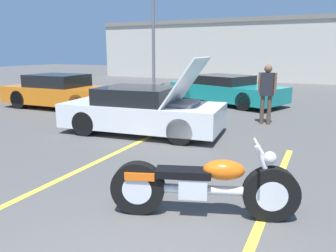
{
  "coord_description": "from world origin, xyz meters",
  "views": [
    {
      "loc": [
        1.3,
        -1.8,
        2.11
      ],
      "look_at": [
        -1.19,
        3.34,
        0.8
      ],
      "focal_mm": 35.0,
      "sensor_mm": 36.0,
      "label": 1
    }
  ],
  "objects_px": {
    "parked_car_mid_row": "(226,90)",
    "show_car_hood_open": "(143,111)",
    "motorcycle": "(203,186)",
    "parked_car_left_row": "(61,92)",
    "light_pole": "(154,17)",
    "spectator_near_motorcycle": "(267,89)"
  },
  "relations": [
    {
      "from": "show_car_hood_open",
      "to": "parked_car_left_row",
      "type": "bearing_deg",
      "value": 150.54
    },
    {
      "from": "light_pole",
      "to": "parked_car_left_row",
      "type": "distance_m",
      "value": 8.23
    },
    {
      "from": "parked_car_left_row",
      "to": "show_car_hood_open",
      "type": "bearing_deg",
      "value": -25.17
    },
    {
      "from": "motorcycle",
      "to": "parked_car_mid_row",
      "type": "relative_size",
      "value": 0.46
    },
    {
      "from": "light_pole",
      "to": "parked_car_left_row",
      "type": "relative_size",
      "value": 1.6
    },
    {
      "from": "light_pole",
      "to": "motorcycle",
      "type": "height_order",
      "value": "light_pole"
    },
    {
      "from": "parked_car_mid_row",
      "to": "parked_car_left_row",
      "type": "distance_m",
      "value": 6.49
    },
    {
      "from": "show_car_hood_open",
      "to": "light_pole",
      "type": "bearing_deg",
      "value": 110.03
    },
    {
      "from": "light_pole",
      "to": "parked_car_mid_row",
      "type": "bearing_deg",
      "value": -35.42
    },
    {
      "from": "light_pole",
      "to": "spectator_near_motorcycle",
      "type": "height_order",
      "value": "light_pole"
    },
    {
      "from": "motorcycle",
      "to": "parked_car_left_row",
      "type": "relative_size",
      "value": 0.52
    },
    {
      "from": "light_pole",
      "to": "spectator_near_motorcycle",
      "type": "bearing_deg",
      "value": -43.43
    },
    {
      "from": "parked_car_left_row",
      "to": "parked_car_mid_row",
      "type": "bearing_deg",
      "value": 33.15
    },
    {
      "from": "motorcycle",
      "to": "spectator_near_motorcycle",
      "type": "relative_size",
      "value": 1.34
    },
    {
      "from": "motorcycle",
      "to": "spectator_near_motorcycle",
      "type": "distance_m",
      "value": 6.1
    },
    {
      "from": "show_car_hood_open",
      "to": "parked_car_mid_row",
      "type": "height_order",
      "value": "show_car_hood_open"
    },
    {
      "from": "light_pole",
      "to": "parked_car_mid_row",
      "type": "distance_m",
      "value": 7.32
    },
    {
      "from": "parked_car_mid_row",
      "to": "spectator_near_motorcycle",
      "type": "height_order",
      "value": "spectator_near_motorcycle"
    },
    {
      "from": "show_car_hood_open",
      "to": "parked_car_left_row",
      "type": "height_order",
      "value": "show_car_hood_open"
    },
    {
      "from": "parked_car_mid_row",
      "to": "show_car_hood_open",
      "type": "bearing_deg",
      "value": -74.04
    },
    {
      "from": "light_pole",
      "to": "parked_car_left_row",
      "type": "xyz_separation_m",
      "value": [
        -0.02,
        -7.5,
        -3.38
      ]
    },
    {
      "from": "motorcycle",
      "to": "parked_car_mid_row",
      "type": "bearing_deg",
      "value": 84.9
    }
  ]
}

